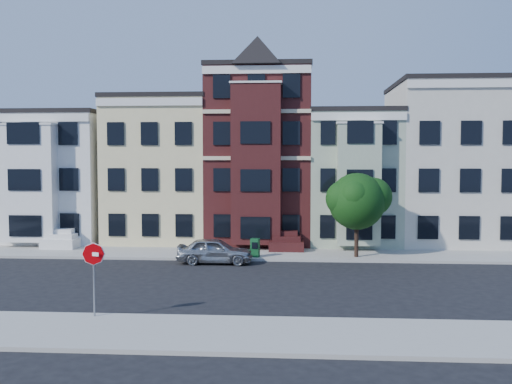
# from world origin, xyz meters

# --- Properties ---
(ground) EXTENTS (120.00, 120.00, 0.00)m
(ground) POSITION_xyz_m (0.00, 0.00, 0.00)
(ground) COLOR black
(far_sidewalk) EXTENTS (60.00, 4.00, 0.15)m
(far_sidewalk) POSITION_xyz_m (0.00, 8.00, 0.07)
(far_sidewalk) COLOR #9E9B93
(far_sidewalk) RESTS_ON ground
(near_sidewalk) EXTENTS (60.00, 4.00, 0.15)m
(near_sidewalk) POSITION_xyz_m (0.00, -8.00, 0.07)
(near_sidewalk) COLOR #9E9B93
(near_sidewalk) RESTS_ON ground
(house_white) EXTENTS (8.00, 9.00, 9.00)m
(house_white) POSITION_xyz_m (-15.00, 14.50, 4.50)
(house_white) COLOR white
(house_white) RESTS_ON ground
(house_yellow) EXTENTS (7.00, 9.00, 10.00)m
(house_yellow) POSITION_xyz_m (-7.00, 14.50, 5.00)
(house_yellow) COLOR beige
(house_yellow) RESTS_ON ground
(house_brown) EXTENTS (7.00, 9.00, 12.00)m
(house_brown) POSITION_xyz_m (0.00, 14.50, 6.00)
(house_brown) COLOR #391212
(house_brown) RESTS_ON ground
(house_green) EXTENTS (6.00, 9.00, 9.00)m
(house_green) POSITION_xyz_m (6.50, 14.50, 4.50)
(house_green) COLOR #9EAD92
(house_green) RESTS_ON ground
(house_cream) EXTENTS (8.00, 9.00, 11.00)m
(house_cream) POSITION_xyz_m (13.50, 14.50, 5.50)
(house_cream) COLOR beige
(house_cream) RESTS_ON ground
(street_tree) EXTENTS (6.06, 6.06, 6.15)m
(street_tree) POSITION_xyz_m (6.13, 7.09, 3.22)
(street_tree) COLOR #14470F
(street_tree) RESTS_ON far_sidewalk
(parked_car) EXTENTS (4.31, 1.76, 1.46)m
(parked_car) POSITION_xyz_m (-2.05, 5.20, 0.73)
(parked_car) COLOR #A3A5AA
(parked_car) RESTS_ON ground
(newspaper_box) EXTENTS (0.56, 0.52, 1.10)m
(newspaper_box) POSITION_xyz_m (0.14, 6.65, 0.70)
(newspaper_box) COLOR #134E26
(newspaper_box) RESTS_ON far_sidewalk
(stop_sign) EXTENTS (0.85, 0.36, 3.09)m
(stop_sign) POSITION_xyz_m (-4.90, -6.43, 1.70)
(stop_sign) COLOR #A90004
(stop_sign) RESTS_ON near_sidewalk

